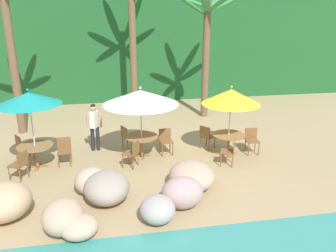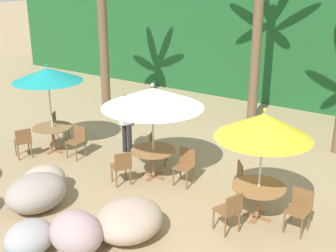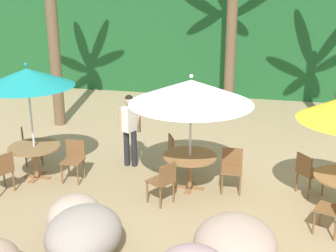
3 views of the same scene
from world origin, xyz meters
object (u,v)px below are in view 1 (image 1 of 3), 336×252
dining_table_teal (35,149)px  waiter_in_white (94,124)px  chair_teal_inland (22,146)px  umbrella_white (141,97)px  chair_white_inland (127,136)px  umbrella_yellow (231,97)px  dining_table_white (142,140)px  palm_tree_second (132,24)px  chair_yellow_inland (206,136)px  palm_tree_third (207,36)px  chair_white_seaward (166,139)px  chair_teal_seaward (64,149)px  chair_yellow_seaward (252,139)px  palm_tree_nearest (9,32)px  chair_white_left (133,152)px  chair_teal_left (20,164)px  dining_table_yellow (229,138)px  umbrella_teal (29,99)px  chair_yellow_left (230,150)px

dining_table_teal → waiter_in_white: (1.79, 1.10, 0.37)m
chair_teal_inland → umbrella_white: 4.20m
chair_white_inland → umbrella_yellow: size_ratio=0.36×
dining_table_white → chair_white_inland: chair_white_inland is taller
umbrella_white → palm_tree_second: bearing=87.6°
chair_yellow_inland → palm_tree_third: 5.18m
umbrella_yellow → chair_white_seaward: bearing=166.3°
chair_teal_seaward → chair_yellow_inland: bearing=4.6°
chair_yellow_seaward → palm_tree_nearest: bearing=156.2°
chair_white_left → umbrella_yellow: 3.65m
chair_teal_seaward → chair_white_left: size_ratio=1.00×
chair_white_inland → chair_yellow_inland: (2.77, -0.46, 0.00)m
chair_white_seaward → chair_white_left: 1.52m
umbrella_white → chair_white_seaward: bearing=10.4°
chair_yellow_seaward → palm_tree_third: (-0.38, 4.55, 3.17)m
chair_teal_seaward → chair_teal_left: size_ratio=1.00×
chair_teal_inland → chair_yellow_inland: same height
umbrella_white → chair_white_seaward: size_ratio=2.81×
chair_teal_inland → dining_table_yellow: (6.80, -0.78, 0.10)m
chair_teal_left → dining_table_yellow: size_ratio=0.79×
umbrella_white → chair_yellow_inland: umbrella_white is taller
waiter_in_white → palm_tree_nearest: bearing=140.4°
umbrella_teal → chair_white_seaward: umbrella_teal is taller
palm_tree_third → umbrella_teal: bearing=-146.4°
umbrella_teal → waiter_in_white: (1.79, 1.10, -1.25)m
umbrella_teal → umbrella_yellow: 6.26m
umbrella_white → chair_yellow_left: size_ratio=2.81×
umbrella_teal → chair_teal_inland: 1.92m
dining_table_teal → waiter_in_white: 2.14m
umbrella_teal → chair_teal_left: umbrella_teal is taller
chair_white_seaward → palm_tree_second: size_ratio=0.14×
chair_teal_left → dining_table_white: size_ratio=0.79×
chair_teal_left → chair_teal_seaward: bearing=39.0°
umbrella_teal → chair_white_seaward: 4.54m
chair_yellow_left → palm_tree_second: 7.92m
chair_teal_left → umbrella_white: (3.63, 1.04, 1.56)m
dining_table_teal → chair_white_left: chair_white_left is taller
chair_yellow_seaward → palm_tree_third: 5.56m
chair_teal_inland → palm_tree_nearest: (-0.64, 2.91, 3.45)m
palm_tree_nearest → palm_tree_second: (4.75, 2.08, 0.21)m
chair_yellow_left → dining_table_yellow: bearing=74.2°
umbrella_teal → chair_teal_inland: umbrella_teal is taller
dining_table_yellow → palm_tree_nearest: palm_tree_nearest is taller
umbrella_teal → dining_table_white: bearing=4.1°
dining_table_teal → chair_yellow_seaward: bearing=-0.7°
dining_table_white → chair_teal_inland: bearing=173.8°
chair_teal_left → dining_table_yellow: chair_teal_left is taller
chair_teal_seaward → umbrella_yellow: 5.63m
umbrella_teal → dining_table_teal: umbrella_teal is taller
chair_teal_left → palm_tree_second: 8.36m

